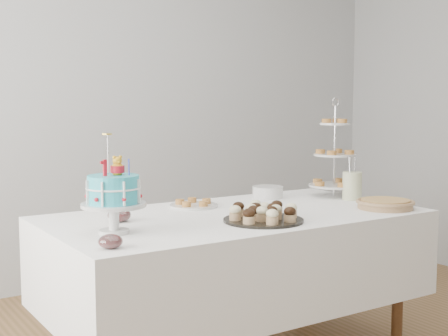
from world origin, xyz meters
TOP-DOWN VIEW (x-y plane):
  - walls at (0.00, 0.00)m, footprint 5.04×4.04m
  - table at (0.00, 0.30)m, footprint 1.92×1.02m
  - birthday_cake at (-0.72, 0.19)m, footprint 0.28×0.28m
  - cupcake_tray at (-0.01, 0.05)m, footprint 0.39×0.39m
  - pie at (0.76, -0.01)m, footprint 0.31×0.31m
  - tiered_stand at (0.84, 0.47)m, footprint 0.31×0.31m
  - plate_stack at (0.46, 0.63)m, footprint 0.18×0.18m
  - pastry_plate at (-0.07, 0.59)m, footprint 0.27×0.27m
  - jam_bowl_a at (-0.84, -0.07)m, footprint 0.10×0.10m
  - jam_bowl_b at (-0.59, 0.42)m, footprint 0.11×0.11m
  - utensil_pitcher at (0.84, 0.31)m, footprint 0.12×0.11m

SIDE VIEW (x-z plane):
  - table at x=0.00m, z-range 0.16..0.93m
  - pastry_plate at x=-0.07m, z-range 0.77..0.81m
  - jam_bowl_a at x=-0.84m, z-range 0.77..0.83m
  - pie at x=0.76m, z-range 0.77..0.82m
  - jam_bowl_b at x=-0.59m, z-range 0.77..0.83m
  - plate_stack at x=0.46m, z-range 0.77..0.84m
  - cupcake_tray at x=-0.01m, z-range 0.77..0.86m
  - utensil_pitcher at x=0.84m, z-range 0.73..0.99m
  - birthday_cake at x=-0.72m, z-range 0.67..1.11m
  - tiered_stand at x=0.84m, z-range 0.72..1.32m
  - walls at x=0.00m, z-range 0.00..2.70m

